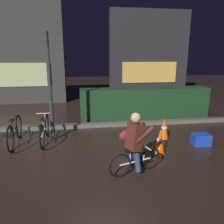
# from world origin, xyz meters

# --- Properties ---
(ground_plane) EXTENTS (40.00, 40.00, 0.00)m
(ground_plane) POSITION_xyz_m (0.00, 0.00, 0.00)
(ground_plane) COLOR black
(sidewalk_curb) EXTENTS (12.00, 0.24, 0.12)m
(sidewalk_curb) POSITION_xyz_m (0.00, 2.20, 0.06)
(sidewalk_curb) COLOR #56544F
(sidewalk_curb) RESTS_ON ground
(hedge_row) EXTENTS (4.80, 0.70, 1.12)m
(hedge_row) POSITION_xyz_m (1.80, 3.10, 0.56)
(hedge_row) COLOR #19381C
(hedge_row) RESTS_ON ground
(storefront_left) EXTENTS (4.33, 0.54, 4.84)m
(storefront_left) POSITION_xyz_m (-3.46, 6.50, 2.41)
(storefront_left) COLOR #383330
(storefront_left) RESTS_ON ground
(storefront_right) EXTENTS (4.28, 0.54, 4.61)m
(storefront_right) POSITION_xyz_m (3.17, 7.20, 2.29)
(storefront_right) COLOR #262328
(storefront_right) RESTS_ON ground
(street_post) EXTENTS (0.10, 0.10, 2.86)m
(street_post) POSITION_xyz_m (-1.36, 1.20, 1.43)
(street_post) COLOR #2D2D33
(street_post) RESTS_ON ground
(parked_bike_left_mid) EXTENTS (0.46, 1.66, 0.76)m
(parked_bike_left_mid) POSITION_xyz_m (-2.31, 1.05, 0.35)
(parked_bike_left_mid) COLOR black
(parked_bike_left_mid) RESTS_ON ground
(parked_bike_center_left) EXTENTS (0.46, 1.61, 0.74)m
(parked_bike_center_left) POSITION_xyz_m (-1.57, 1.10, 0.34)
(parked_bike_center_left) COLOR black
(parked_bike_center_left) RESTS_ON ground
(traffic_cone_near) EXTENTS (0.36, 0.36, 0.63)m
(traffic_cone_near) POSITION_xyz_m (1.24, -0.10, 0.31)
(traffic_cone_near) COLOR black
(traffic_cone_near) RESTS_ON ground
(traffic_cone_far) EXTENTS (0.36, 0.36, 0.60)m
(traffic_cone_far) POSITION_xyz_m (1.70, 0.82, 0.29)
(traffic_cone_far) COLOR black
(traffic_cone_far) RESTS_ON ground
(blue_crate) EXTENTS (0.46, 0.35, 0.30)m
(blue_crate) POSITION_xyz_m (2.52, 0.30, 0.15)
(blue_crate) COLOR #193DB7
(blue_crate) RESTS_ON ground
(cyclist) EXTENTS (1.14, 0.50, 1.25)m
(cyclist) POSITION_xyz_m (0.43, -0.83, 0.63)
(cyclist) COLOR black
(cyclist) RESTS_ON ground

